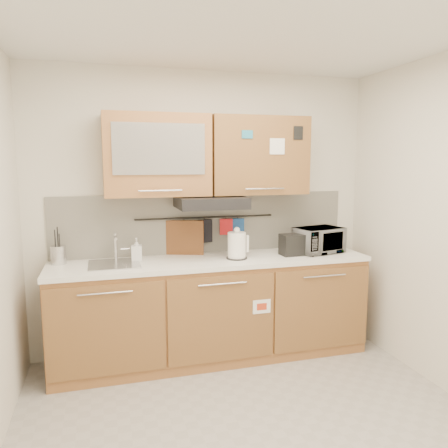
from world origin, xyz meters
TOP-DOWN VIEW (x-y plane):
  - floor at (0.00, 0.00)m, footprint 3.20×3.20m
  - ceiling at (0.00, 0.00)m, footprint 3.20×3.20m
  - wall_back at (0.00, 1.50)m, footprint 3.20×0.00m
  - base_cabinet at (0.00, 1.19)m, footprint 2.80×0.64m
  - countertop at (0.00, 1.19)m, footprint 2.82×0.62m
  - backsplash at (0.00, 1.49)m, footprint 2.80×0.02m
  - upper_cabinets at (-0.00, 1.32)m, footprint 1.82×0.37m
  - range_hood at (0.00, 1.25)m, footprint 0.60×0.46m
  - sink at (-0.85, 1.21)m, footprint 0.42×0.40m
  - utensil_rail at (0.00, 1.45)m, footprint 1.30×0.02m
  - utensil_crock at (-1.30, 1.36)m, footprint 0.15×0.15m
  - kettle at (0.21, 1.14)m, footprint 0.21×0.18m
  - toaster at (0.77, 1.14)m, footprint 0.27×0.17m
  - microwave at (1.04, 1.18)m, footprint 0.49×0.39m
  - soap_bottle at (-0.66, 1.30)m, footprint 0.10×0.10m
  - cutting_board at (-0.21, 1.44)m, footprint 0.34×0.14m
  - oven_mitt at (0.32, 1.44)m, footprint 0.11×0.05m
  - dark_pouch at (-0.01, 1.44)m, footprint 0.14×0.07m
  - pot_holder at (0.20, 1.44)m, footprint 0.12×0.03m

SIDE VIEW (x-z plane):
  - floor at x=0.00m, z-range 0.00..0.00m
  - base_cabinet at x=0.00m, z-range -0.03..0.85m
  - countertop at x=0.00m, z-range 0.88..0.92m
  - sink at x=-0.85m, z-range 0.79..1.05m
  - utensil_crock at x=-1.30m, z-range 0.84..1.16m
  - soap_bottle at x=-0.66m, z-range 0.92..1.12m
  - toaster at x=0.77m, z-range 0.92..1.12m
  - cutting_board at x=-0.21m, z-range 0.80..1.24m
  - kettle at x=0.21m, z-range 0.89..1.18m
  - microwave at x=1.04m, z-range 0.92..1.16m
  - dark_pouch at x=-0.01m, z-range 1.03..1.24m
  - oven_mitt at x=0.32m, z-range 1.05..1.24m
  - pot_holder at x=0.20m, z-range 1.09..1.24m
  - backsplash at x=0.00m, z-range 0.92..1.48m
  - utensil_rail at x=0.00m, z-range 1.25..1.27m
  - wall_back at x=0.00m, z-range -0.30..2.90m
  - range_hood at x=0.00m, z-range 1.37..1.47m
  - upper_cabinets at x=0.00m, z-range 1.48..2.18m
  - ceiling at x=0.00m, z-range 2.60..2.60m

